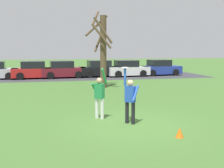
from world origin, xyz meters
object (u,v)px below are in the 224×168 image
object	(u,v)px
parked_car_blue	(160,68)
frisbee_disc	(125,68)
parked_car_black	(100,69)
field_cone_orange	(180,132)
person_catcher	(130,98)
bare_tree_tall	(103,48)
parked_car_red	(34,71)
parked_car_white	(127,69)
parked_car_maroon	(63,70)
person_defender	(99,94)

from	to	relation	value
parked_car_blue	frisbee_disc	bearing A→B (deg)	-120.16
parked_car_black	field_cone_orange	distance (m)	19.30
field_cone_orange	person_catcher	bearing A→B (deg)	119.14
parked_car_blue	field_cone_orange	bearing A→B (deg)	-114.54
parked_car_black	bare_tree_tall	size ratio (longest dim) A/B	0.78
parked_car_red	bare_tree_tall	size ratio (longest dim) A/B	0.78
parked_car_black	parked_car_white	world-z (taller)	same
frisbee_disc	bare_tree_tall	xyz separation A→B (m)	(0.95, 9.64, 0.72)
parked_car_red	parked_car_black	bearing A→B (deg)	-1.55
parked_car_maroon	parked_car_white	xyz separation A→B (m)	(6.29, -0.00, 0.00)
person_defender	field_cone_orange	bearing A→B (deg)	-9.69
person_defender	parked_car_red	xyz separation A→B (m)	(-3.29, 16.04, -0.25)
person_defender	parked_car_white	bearing A→B (deg)	115.90
frisbee_disc	parked_car_white	size ratio (longest dim) A/B	0.06
person_catcher	frisbee_disc	world-z (taller)	frisbee_disc
frisbee_disc	parked_car_black	world-z (taller)	frisbee_disc
parked_car_maroon	parked_car_blue	xyz separation A→B (m)	(9.88, 0.40, 0.00)
frisbee_disc	parked_car_blue	bearing A→B (deg)	64.19
person_defender	frisbee_disc	xyz separation A→B (m)	(0.82, -0.83, 1.11)
person_catcher	parked_car_maroon	world-z (taller)	person_catcher
parked_car_maroon	parked_car_blue	bearing A→B (deg)	-2.04
parked_car_blue	field_cone_orange	world-z (taller)	parked_car_blue
parked_car_white	person_catcher	bearing A→B (deg)	-109.50
parked_car_blue	person_catcher	bearing A→B (deg)	-119.53
parked_car_black	frisbee_disc	bearing A→B (deg)	-101.34
parked_car_white	field_cone_orange	distance (m)	19.36
person_defender	field_cone_orange	world-z (taller)	person_defender
parked_car_red	parked_car_black	size ratio (longest dim) A/B	1.00
parked_car_maroon	parked_car_red	bearing A→B (deg)	176.92
parked_car_red	field_cone_orange	xyz separation A→B (m)	(5.36, -18.97, -0.57)
frisbee_disc	field_cone_orange	size ratio (longest dim) A/B	0.81
frisbee_disc	parked_car_red	size ratio (longest dim) A/B	0.06
parked_car_red	parked_car_black	distance (m)	6.23
parked_car_red	parked_car_maroon	size ratio (longest dim) A/B	1.00
parked_car_maroon	person_defender	bearing A→B (deg)	-91.94
person_defender	frisbee_disc	size ratio (longest dim) A/B	7.86
parked_car_red	field_cone_orange	size ratio (longest dim) A/B	13.20
frisbee_disc	parked_car_maroon	size ratio (longest dim) A/B	0.06
field_cone_orange	frisbee_disc	bearing A→B (deg)	120.58
parked_car_black	person_defender	bearing A→B (deg)	-104.51
parked_car_blue	field_cone_orange	size ratio (longest dim) A/B	13.20
bare_tree_tall	person_catcher	bearing A→B (deg)	-94.59
field_cone_orange	parked_car_blue	bearing A→B (deg)	69.81
parked_car_maroon	parked_car_blue	distance (m)	9.89
frisbee_disc	parked_car_blue	size ratio (longest dim) A/B	0.06
parked_car_blue	parked_car_red	bearing A→B (deg)	177.74
person_catcher	person_defender	bearing A→B (deg)	0.00
bare_tree_tall	parked_car_white	bearing A→B (deg)	62.21
person_catcher	parked_car_maroon	size ratio (longest dim) A/B	0.49
frisbee_disc	parked_car_red	xyz separation A→B (m)	(-4.12, 16.87, -1.37)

